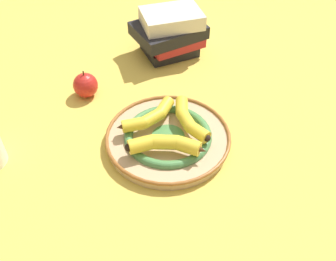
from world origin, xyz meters
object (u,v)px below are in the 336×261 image
banana_b (149,117)px  banana_c (188,119)px  banana_a (166,144)px  book_stack (171,32)px  decorative_bowl (168,138)px  apple (86,85)px

banana_b → banana_c: same height
banana_a → banana_b: bearing=-64.0°
banana_b → banana_c: 0.09m
banana_c → banana_a: bearing=-53.2°
banana_a → banana_c: bearing=-119.2°
banana_a → book_stack: bearing=-89.5°
decorative_bowl → banana_a: (0.02, -0.05, 0.04)m
banana_a → banana_c: 0.10m
banana_a → apple: bearing=-45.5°
banana_a → book_stack: 0.46m
decorative_bowl → book_stack: (-0.20, 0.35, 0.06)m
banana_c → apple: apple is taller
banana_a → banana_b: size_ratio=1.03×
book_stack → apple: size_ratio=3.13×
decorative_bowl → apple: 0.29m
decorative_bowl → banana_b: size_ratio=1.85×
banana_b → book_stack: 0.37m
banana_b → banana_c: size_ratio=1.16×
banana_b → book_stack: book_stack is taller
decorative_bowl → book_stack: 0.40m
apple → decorative_bowl: bearing=-8.9°
banana_b → book_stack: (-0.14, 0.34, 0.02)m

